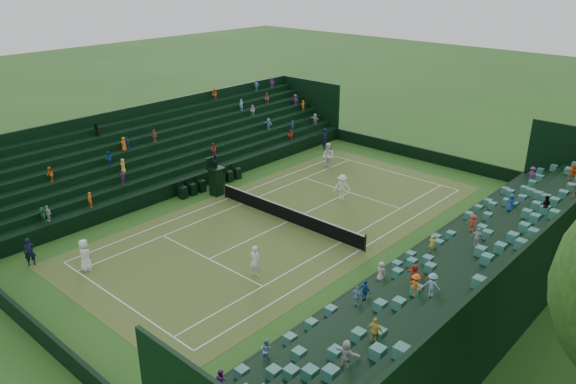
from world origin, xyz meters
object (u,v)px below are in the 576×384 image
tennis_net (288,214)px  player_near_east (255,261)px  umpire_chair (216,178)px  player_far_west (328,156)px  player_near_west (85,255)px  player_far_east (342,187)px

tennis_net → player_near_east: bearing=-62.2°
umpire_chair → player_near_east: (9.70, -5.82, -0.39)m
player_near_east → player_far_west: 16.91m
tennis_net → player_near_west: bearing=-108.7°
tennis_net → umpire_chair: bearing=-179.2°
umpire_chair → player_far_west: size_ratio=1.47×
umpire_chair → player_near_west: umpire_chair is taller
player_near_west → umpire_chair: bearing=-53.7°
tennis_net → player_far_west: (-4.22, 9.32, 0.48)m
tennis_net → player_far_west: 10.25m
player_near_west → player_far_east: bearing=-81.4°
tennis_net → umpire_chair: size_ratio=3.94×
player_far_west → tennis_net: bearing=-60.1°
tennis_net → umpire_chair: umpire_chair is taller
umpire_chair → player_far_east: bearing=36.8°
player_near_west → player_far_east: size_ratio=1.00×
player_near_east → player_far_east: player_far_east is taller
player_far_west → player_far_east: 6.22m
umpire_chair → player_near_west: size_ratio=1.67×
player_near_east → player_far_west: (-7.33, 15.24, 0.14)m
player_near_west → player_far_west: 20.76m
umpire_chair → player_near_east: umpire_chair is taller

